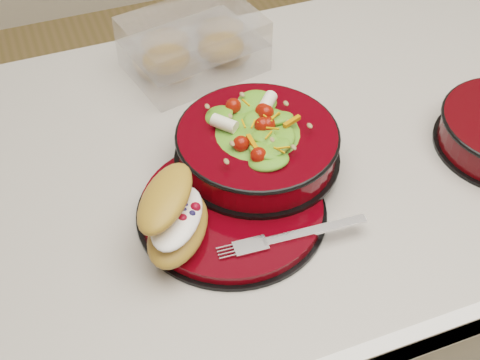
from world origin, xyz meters
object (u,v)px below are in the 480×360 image
object	(u,v)px
pastry_box	(193,45)
croissant	(176,216)
dinner_plate	(232,209)
salad_bowl	(257,139)
island_counter	(269,311)
fork	(296,235)

from	to	relation	value
pastry_box	croissant	bearing A→B (deg)	-123.10
croissant	pastry_box	distance (m)	0.40
dinner_plate	croissant	bearing A→B (deg)	-163.35
salad_bowl	island_counter	bearing A→B (deg)	33.59
fork	pastry_box	xyz separation A→B (m)	(-0.00, 0.43, 0.02)
island_counter	salad_bowl	world-z (taller)	salad_bowl
island_counter	pastry_box	size ratio (longest dim) A/B	5.09
dinner_plate	croissant	world-z (taller)	croissant
dinner_plate	croissant	size ratio (longest dim) A/B	1.63
island_counter	pastry_box	bearing A→B (deg)	102.82
salad_bowl	fork	world-z (taller)	salad_bowl
croissant	pastry_box	xyz separation A→B (m)	(0.14, 0.37, -0.01)
dinner_plate	croissant	xyz separation A→B (m)	(-0.09, -0.03, 0.05)
fork	pastry_box	distance (m)	0.43
dinner_plate	pastry_box	bearing A→B (deg)	80.46
island_counter	fork	distance (m)	0.51
island_counter	fork	world-z (taller)	fork
salad_bowl	pastry_box	xyz separation A→B (m)	(-0.01, 0.27, -0.01)
salad_bowl	croissant	world-z (taller)	salad_bowl
dinner_plate	salad_bowl	distance (m)	0.11
fork	pastry_box	size ratio (longest dim) A/B	0.75
island_counter	salad_bowl	size ratio (longest dim) A/B	5.14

